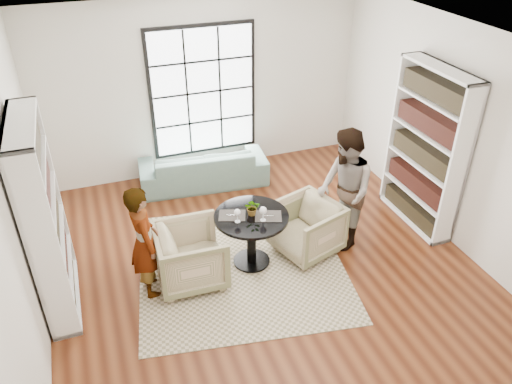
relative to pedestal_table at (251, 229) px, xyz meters
name	(u,v)px	position (x,y,z in m)	size (l,w,h in m)	color
ground	(265,267)	(0.14, -0.16, -0.56)	(6.00, 6.00, 0.00)	brown
room_shell	(251,168)	(0.14, 0.38, 0.69)	(6.00, 6.01, 6.00)	silver
rug	(241,265)	(-0.16, -0.02, -0.56)	(2.71, 2.71, 0.01)	#BCAA8D
pedestal_table	(251,229)	(0.00, 0.00, 0.00)	(0.98, 0.98, 0.78)	black
sofa	(203,167)	(-0.06, 2.29, -0.25)	(2.14, 0.84, 0.62)	slate
armchair_left	(191,256)	(-0.84, -0.06, -0.17)	(0.84, 0.87, 0.79)	tan
armchair_right	(306,228)	(0.80, 0.00, -0.18)	(0.81, 0.83, 0.76)	tan
person_left	(144,242)	(-1.39, -0.06, 0.20)	(0.55, 0.36, 1.52)	gray
person_right	(345,190)	(1.35, 0.00, 0.31)	(0.85, 0.66, 1.75)	gray
placemat_left	(232,215)	(-0.23, 0.08, 0.22)	(0.34, 0.26, 0.01)	#292623
placemat_right	(268,216)	(0.20, -0.10, 0.22)	(0.34, 0.26, 0.01)	#292623
cutlery_left	(232,215)	(-0.23, 0.08, 0.23)	(0.14, 0.22, 0.01)	silver
cutlery_right	(268,216)	(0.20, -0.10, 0.23)	(0.14, 0.22, 0.01)	silver
wine_glass_left	(237,213)	(-0.21, -0.07, 0.35)	(0.09, 0.09, 0.19)	silver
wine_glass_right	(263,211)	(0.10, -0.16, 0.36)	(0.09, 0.09, 0.21)	silver
flower_centerpiece	(253,207)	(0.02, 0.02, 0.32)	(0.20, 0.17, 0.22)	gray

